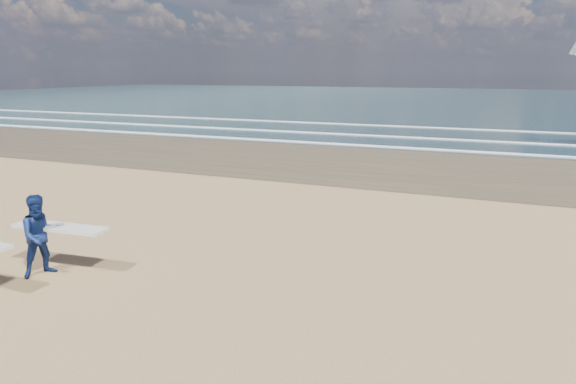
% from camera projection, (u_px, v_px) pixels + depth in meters
% --- Properties ---
extents(surfer_far, '(2.24, 1.25, 1.78)m').
position_uv_depth(surfer_far, '(42.00, 235.00, 10.99)').
color(surfer_far, '#0D1D4C').
rests_on(surfer_far, ground).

